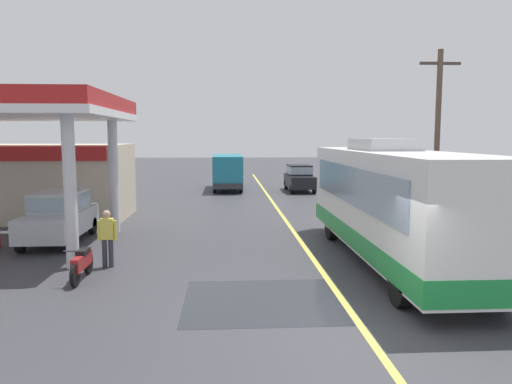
{
  "coord_description": "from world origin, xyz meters",
  "views": [
    {
      "loc": [
        -2.64,
        -8.98,
        3.74
      ],
      "look_at": [
        -1.5,
        10.0,
        1.6
      ],
      "focal_mm": 34.47,
      "sensor_mm": 36.0,
      "label": 1
    }
  ],
  "objects": [
    {
      "name": "wet_puddle_patch",
      "position": [
        -1.74,
        1.89,
        0.0
      ],
      "size": [
        3.78,
        3.24,
        0.01
      ],
      "primitive_type": "cube",
      "color": "#26282D",
      "rests_on": "ground"
    },
    {
      "name": "minibus_opposing_lane",
      "position": [
        -2.56,
        25.77,
        1.47
      ],
      "size": [
        2.04,
        6.13,
        2.44
      ],
      "color": "teal",
      "rests_on": "ground"
    },
    {
      "name": "lane_divider_stripe",
      "position": [
        0.0,
        15.0,
        0.0
      ],
      "size": [
        0.16,
        50.0,
        0.01
      ],
      "primitive_type": "cube",
      "color": "#D8CC4C",
      "rests_on": "ground"
    },
    {
      "name": "car_at_pump",
      "position": [
        -8.6,
        8.69,
        1.01
      ],
      "size": [
        1.7,
        4.2,
        1.82
      ],
      "color": "#B2B2B7",
      "rests_on": "ground"
    },
    {
      "name": "coach_bus_main",
      "position": [
        2.29,
        5.25,
        1.72
      ],
      "size": [
        2.6,
        11.04,
        3.69
      ],
      "color": "white",
      "rests_on": "ground"
    },
    {
      "name": "utility_pole_roadside",
      "position": [
        6.68,
        12.35,
        3.94
      ],
      "size": [
        1.8,
        0.24,
        7.52
      ],
      "color": "brown",
      "rests_on": "ground"
    },
    {
      "name": "pedestrian_near_pump",
      "position": [
        -6.07,
        5.09,
        0.93
      ],
      "size": [
        0.55,
        0.22,
        1.66
      ],
      "color": "#33333F",
      "rests_on": "ground"
    },
    {
      "name": "car_trailing_behind_bus",
      "position": [
        2.38,
        24.54,
        1.01
      ],
      "size": [
        1.7,
        4.2,
        1.82
      ],
      "color": "black",
      "rests_on": "ground"
    },
    {
      "name": "motorcycle_parked_forecourt",
      "position": [
        -6.45,
        3.86,
        0.44
      ],
      "size": [
        0.55,
        1.8,
        0.92
      ],
      "color": "black",
      "rests_on": "ground"
    },
    {
      "name": "ground",
      "position": [
        0.0,
        20.0,
        0.0
      ],
      "size": [
        120.0,
        120.0,
        0.0
      ],
      "primitive_type": "plane",
      "color": "#38383D"
    },
    {
      "name": "gas_station_roadside",
      "position": [
        -10.75,
        11.96,
        2.63
      ],
      "size": [
        9.1,
        11.95,
        5.1
      ],
      "color": "#B21E1E",
      "rests_on": "ground"
    }
  ]
}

